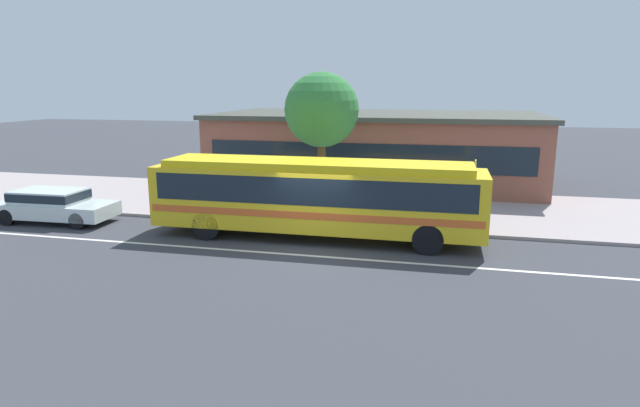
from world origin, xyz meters
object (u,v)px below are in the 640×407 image
street_tree_near_stop (322,111)px  sedan_behind_bus (53,204)px  transit_bus (316,194)px  pedestrian_waiting_near_sign (484,201)px  bus_stop_sign (474,186)px

street_tree_near_stop → sedan_behind_bus: bearing=-156.0°
transit_bus → pedestrian_waiting_near_sign: transit_bus is taller
pedestrian_waiting_near_sign → bus_stop_sign: 1.10m
transit_bus → bus_stop_sign: 5.68m
street_tree_near_stop → pedestrian_waiting_near_sign: bearing=-14.6°
bus_stop_sign → street_tree_near_stop: street_tree_near_stop is taller
pedestrian_waiting_near_sign → street_tree_near_stop: 7.54m
pedestrian_waiting_near_sign → street_tree_near_stop: bearing=165.4°
sedan_behind_bus → pedestrian_waiting_near_sign: 16.70m
transit_bus → sedan_behind_bus: size_ratio=2.46×
sedan_behind_bus → bus_stop_sign: (16.06, 1.95, 1.05)m
transit_bus → street_tree_near_stop: size_ratio=2.01×
transit_bus → pedestrian_waiting_near_sign: 6.35m
bus_stop_sign → street_tree_near_stop: bearing=158.3°
sedan_behind_bus → pedestrian_waiting_near_sign: size_ratio=2.85×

